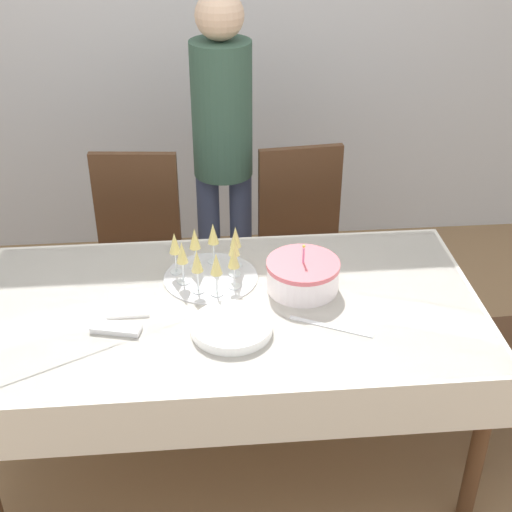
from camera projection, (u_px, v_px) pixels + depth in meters
ground_plane at (233, 450)px, 2.96m from camera, size 12.00×12.00×0.00m
wall_back at (208, 16)px, 3.83m from camera, size 8.00×0.05×2.70m
dining_table at (230, 327)px, 2.63m from camera, size 1.83×0.97×0.74m
dining_chair_far_left at (136, 248)px, 3.35m from camera, size 0.46×0.46×0.96m
dining_chair_far_right at (304, 240)px, 3.41m from camera, size 0.46×0.46×0.96m
birthday_cake at (303, 275)px, 2.64m from camera, size 0.27×0.27×0.19m
champagne_tray at (210, 259)px, 2.68m from camera, size 0.36×0.36×0.18m
plate_stack_main at (233, 327)px, 2.44m from camera, size 0.28×0.28×0.03m
cake_knife at (331, 327)px, 2.46m from camera, size 0.28×0.15×0.00m
fork_pile at (116, 328)px, 2.44m from camera, size 0.18×0.10×0.02m
napkin_pile at (129, 305)px, 2.57m from camera, size 0.15×0.15×0.01m
person_standing at (223, 135)px, 3.32m from camera, size 0.28×0.28×1.64m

